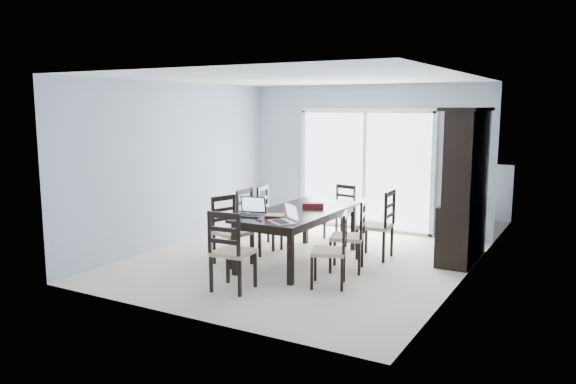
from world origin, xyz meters
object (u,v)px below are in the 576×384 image
Objects in this scene: chair_left_far at (269,210)px; laptop_silver at (282,218)px; chair_left_mid at (251,214)px; chair_end_far at (342,206)px; chair_right_near at (336,242)px; game_box at (313,205)px; china_hutch at (465,187)px; hot_tub at (347,194)px; chair_end_near at (229,243)px; chair_left_near at (228,223)px; cell_phone at (259,220)px; dining_table at (299,216)px; chair_right_mid at (354,228)px; laptop_dark at (249,212)px; chair_right_far at (382,217)px.

chair_left_far is 2.56× the size of laptop_silver.
chair_end_far is at bearing 152.53° from chair_left_mid.
game_box is (-0.84, 1.03, 0.22)m from chair_right_near.
hot_tub is (-2.79, 2.22, -0.62)m from china_hutch.
chair_end_near is 5.11m from hot_tub.
china_hutch is 3.42m from chair_left_near.
chair_left_far is 1.84m from laptop_silver.
chair_left_mid reaches higher than chair_right_near.
hot_tub is at bearing 141.54° from china_hutch.
chair_right_near is at bearing 122.81° from chair_end_far.
chair_right_near reaches higher than cell_phone.
chair_right_near is (0.94, -0.77, -0.10)m from dining_table.
chair_end_far is (-2.09, 0.42, -0.52)m from china_hutch.
chair_left_mid is 1.02m from game_box.
chair_left_mid is 0.97× the size of chair_end_near.
chair_left_near reaches higher than dining_table.
game_box is (0.16, -1.41, 0.24)m from chair_end_far.
cell_phone is at bearing 115.64° from chair_right_mid.
chair_left_near reaches higher than chair_right_near.
chair_end_near is at bearing 25.83° from chair_left_mid.
game_box is (0.95, -0.32, 0.20)m from chair_left_far.
game_box is at bearing 52.37° from laptop_dark.
chair_end_near is at bearing 152.82° from chair_right_far.
chair_left_near is at bearing 149.47° from laptop_dark.
laptop_dark is (0.48, -1.29, 0.22)m from chair_left_far.
laptop_dark is at bearing -161.20° from laptop_silver.
chair_right_near is 1.31m from chair_end_near.
laptop_silver is at bearing 90.57° from chair_left_near.
chair_left_mid is 1.77m from chair_right_mid.
chair_left_near is 11.11× the size of cell_phone.
chair_left_far is 0.96× the size of chair_end_near.
laptop_dark reaches higher than game_box.
chair_end_near is at bearing -95.47° from game_box.
chair_end_far is at bearing 117.14° from cell_phone.
china_hutch is 1.25m from chair_right_far.
chair_right_mid reaches higher than chair_right_near.
chair_left_near reaches higher than laptop_dark.
china_hutch is 1.87× the size of chair_right_far.
chair_right_near is at bearing -50.76° from game_box.
chair_end_near reaches higher than chair_left_far.
china_hutch is 2.19m from game_box.
chair_end_near reaches higher than game_box.
chair_left_near reaches higher than game_box.
chair_left_mid is at bearing 173.12° from dining_table.
chair_left_far is 0.63× the size of hot_tub.
chair_left_mid is 2.74× the size of laptop_dark.
dining_table is at bearing 141.03° from chair_left_near.
laptop_silver reaches higher than hot_tub.
chair_right_far is at bearing 142.72° from chair_left_near.
chair_right_near is (1.79, -1.36, -0.02)m from chair_left_far.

